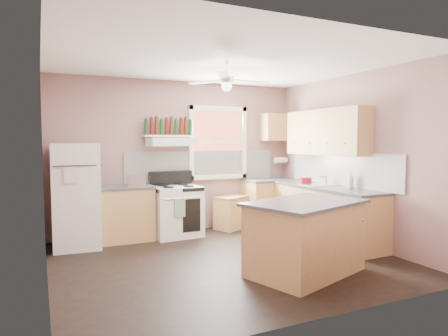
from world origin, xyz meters
name	(u,v)px	position (x,y,z in m)	size (l,w,h in m)	color
floor	(227,260)	(0.00, 0.00, 0.00)	(4.50, 4.50, 0.00)	black
ceiling	(227,61)	(0.00, 0.00, 2.70)	(4.50, 4.50, 0.00)	white
wall_back	(179,157)	(0.00, 2.02, 1.35)	(4.50, 0.05, 2.70)	#8B6661
wall_right	(356,159)	(2.27, 0.00, 1.35)	(0.05, 4.00, 2.70)	#8B6661
wall_left	(42,167)	(-2.27, 0.00, 1.35)	(0.05, 4.00, 2.70)	#8B6661
backsplash_back	(203,166)	(0.45, 1.99, 1.18)	(2.90, 0.03, 0.55)	white
backsplash_right	(341,169)	(2.23, 0.30, 1.18)	(0.03, 2.60, 0.55)	white
window_view	(218,143)	(0.75, 1.98, 1.60)	(1.00, 0.02, 1.20)	brown
window_frame	(218,143)	(0.75, 1.96, 1.60)	(1.16, 0.07, 1.36)	white
refrigerator	(77,196)	(-1.80, 1.54, 0.80)	(0.68, 0.66, 1.60)	white
base_cabinet_left	(124,214)	(-1.06, 1.70, 0.43)	(0.90, 0.60, 0.86)	#B08149
counter_left	(124,187)	(-1.06, 1.70, 0.88)	(0.92, 0.62, 0.04)	#404043
toaster	(137,181)	(-0.87, 1.59, 0.99)	(0.28, 0.16, 0.18)	silver
stove	(176,211)	(-0.19, 1.61, 0.43)	(0.80, 0.64, 0.86)	white
range_hood	(171,142)	(-0.23, 1.75, 1.62)	(0.78, 0.50, 0.14)	white
bottle_shelf	(169,136)	(-0.23, 1.87, 1.72)	(0.90, 0.26, 0.03)	white
cart	(232,212)	(0.94, 1.75, 0.30)	(0.61, 0.40, 0.61)	#B08149
base_cabinet_corner	(271,203)	(1.75, 1.70, 0.43)	(1.00, 0.60, 0.86)	#B08149
base_cabinet_right	(326,214)	(1.95, 0.30, 0.43)	(0.60, 2.20, 0.86)	#B08149
counter_corner	(271,180)	(1.75, 1.70, 0.88)	(1.02, 0.62, 0.04)	#404043
counter_right	(326,187)	(1.94, 0.30, 0.88)	(0.62, 2.22, 0.04)	#404043
sink	(318,185)	(1.94, 0.50, 0.90)	(0.55, 0.45, 0.03)	silver
faucet	(326,180)	(2.10, 0.50, 0.97)	(0.03, 0.03, 0.14)	silver
upper_cabinet_right	(326,132)	(2.08, 0.50, 1.78)	(0.33, 1.80, 0.76)	#B08149
upper_cabinet_corner	(277,127)	(1.95, 1.83, 1.90)	(0.60, 0.33, 0.52)	#B08149
paper_towel	(281,160)	(2.07, 1.86, 1.25)	(0.12, 0.12, 0.26)	white
island	(305,239)	(0.65, -0.89, 0.43)	(1.37, 0.87, 0.86)	#B08149
island_top	(306,203)	(0.65, -0.89, 0.88)	(1.46, 0.95, 0.04)	#404043
ceiling_fan_hub	(227,80)	(0.00, 0.00, 2.45)	(0.20, 0.20, 0.08)	white
soap_bottle	(351,180)	(2.13, -0.05, 1.03)	(0.10, 0.10, 0.25)	silver
red_caddy	(306,181)	(1.88, 0.77, 0.95)	(0.18, 0.12, 0.10)	#B00F18
wine_bottles	(169,127)	(-0.23, 1.87, 1.88)	(0.86, 0.06, 0.31)	#143819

